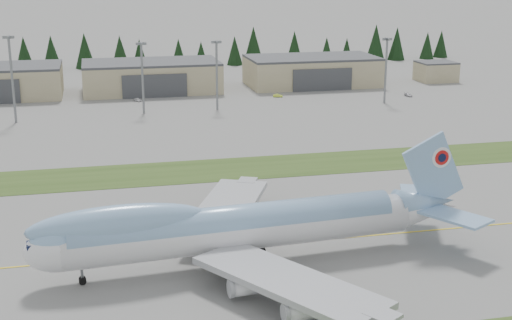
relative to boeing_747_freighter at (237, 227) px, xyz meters
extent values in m
plane|color=slate|center=(15.44, 6.52, -6.14)|extent=(7000.00, 7000.00, 0.00)
cube|color=#304A1A|center=(15.44, 51.52, -6.14)|extent=(400.00, 18.00, 0.08)
cube|color=yellow|center=(15.44, 6.52, -6.14)|extent=(400.00, 0.40, 0.02)
cylinder|color=white|center=(0.70, 0.05, -0.60)|extent=(53.75, 10.12, 6.20)
cylinder|color=#82ABD6|center=(-0.25, -0.02, 0.54)|extent=(49.91, 9.36, 5.73)
ellipsoid|color=white|center=(-25.95, -1.91, -0.60)|extent=(10.35, 6.92, 6.20)
ellipsoid|color=#82ABD6|center=(-25.95, -1.91, 0.54)|extent=(8.67, 5.85, 5.26)
ellipsoid|color=#82ABD6|center=(-17.38, -1.28, 2.36)|extent=(26.65, 7.19, 5.73)
cube|color=#0C1433|center=(-29.28, -2.16, 0.64)|extent=(2.22, 2.62, 1.24)
cone|color=white|center=(32.11, 2.37, -0.60)|extent=(11.87, 6.90, 6.08)
cone|color=#82ABD6|center=(32.11, 2.37, 0.54)|extent=(10.88, 6.29, 5.53)
cube|color=#82ABD6|center=(33.06, 2.44, 5.89)|extent=(11.57, 1.42, 13.17)
cylinder|color=white|center=(34.17, 2.90, 8.18)|extent=(3.44, 0.44, 3.44)
cylinder|color=red|center=(34.17, 3.00, 8.18)|extent=(2.49, 0.37, 2.48)
cylinder|color=#0C1433|center=(34.16, 3.09, 8.18)|extent=(1.44, 0.30, 1.43)
cube|color=#82ABD6|center=(33.59, 8.22, -0.03)|extent=(9.08, 11.85, 0.44)
cube|color=#82ABD6|center=(34.43, -3.20, -0.03)|extent=(10.12, 11.96, 0.44)
cube|color=#A0A2A7|center=(1.45, 15.89, -2.32)|extent=(19.84, 29.85, 0.95)
cube|color=#A0A2A7|center=(3.76, -15.51, -2.32)|extent=(22.93, 29.05, 0.95)
cylinder|color=white|center=(-2.65, 11.77, -4.13)|extent=(5.12, 2.74, 2.39)
cylinder|color=white|center=(1.36, 20.96, -4.13)|extent=(5.12, 2.74, 2.39)
cylinder|color=white|center=(-0.90, -12.03, -4.13)|extent=(5.12, 2.74, 2.39)
cylinder|color=white|center=(4.42, -20.53, -4.13)|extent=(5.12, 2.74, 2.39)
cylinder|color=slate|center=(-23.09, -1.70, -4.99)|extent=(0.45, 0.45, 2.29)
cylinder|color=slate|center=(-0.94, 2.80, -4.90)|extent=(0.57, 0.57, 2.48)
cylinder|color=slate|center=(-0.52, -2.91, -4.90)|extent=(0.57, 0.57, 2.48)
cylinder|color=slate|center=(3.82, 3.15, -4.90)|extent=(0.57, 0.57, 2.48)
cylinder|color=slate|center=(4.24, -2.56, -4.90)|extent=(0.57, 0.57, 2.48)
cylinder|color=black|center=(-23.06, -2.08, -5.61)|extent=(1.07, 0.41, 1.05)
cylinder|color=black|center=(-23.12, -1.32, -5.61)|extent=(1.07, 0.41, 1.05)
cylinder|color=black|center=(-0.94, 2.80, -5.56)|extent=(1.18, 0.56, 1.15)
cylinder|color=black|center=(-0.52, -2.91, -5.56)|extent=(1.18, 0.56, 1.15)
cylinder|color=black|center=(3.82, 3.15, -5.56)|extent=(1.18, 0.56, 1.15)
cylinder|color=black|center=(4.24, -2.56, -5.56)|extent=(1.18, 0.56, 1.15)
cube|color=tan|center=(0.44, 156.52, -1.14)|extent=(48.00, 26.00, 10.00)
cube|color=#3C3E42|center=(0.44, 156.52, 4.26)|extent=(48.00, 26.00, 0.80)
cube|color=#3C3E42|center=(0.44, 143.22, -2.14)|extent=(22.08, 0.60, 8.00)
cube|color=tan|center=(60.44, 156.52, -1.14)|extent=(48.00, 26.00, 10.00)
cube|color=#3C3E42|center=(60.44, 156.52, 4.26)|extent=(48.00, 26.00, 0.80)
cube|color=#3C3E42|center=(60.44, 143.22, -2.14)|extent=(22.08, 0.60, 8.00)
cube|color=tan|center=(110.44, 154.52, -2.64)|extent=(14.00, 12.00, 7.00)
cube|color=#3C3E42|center=(110.44, 154.52, 1.16)|extent=(14.00, 12.00, 0.60)
cylinder|color=slate|center=(-42.40, 112.83, 5.90)|extent=(0.70, 0.70, 24.07)
cube|color=slate|center=(-42.40, 112.83, 18.34)|extent=(3.20, 3.20, 0.80)
cylinder|color=slate|center=(-5.28, 118.12, 4.27)|extent=(0.70, 0.70, 20.81)
cube|color=slate|center=(-5.28, 118.12, 15.07)|extent=(3.20, 3.20, 0.80)
cylinder|color=slate|center=(17.76, 118.93, 4.20)|extent=(0.70, 0.70, 20.67)
cube|color=slate|center=(17.76, 118.93, 14.94)|extent=(3.20, 3.20, 0.80)
cylinder|color=slate|center=(73.31, 116.99, 4.10)|extent=(0.70, 0.70, 20.47)
cube|color=slate|center=(73.31, 116.99, 14.74)|extent=(3.20, 3.20, 0.80)
imported|color=silver|center=(-5.83, 137.97, -6.14)|extent=(2.64, 3.45, 1.10)
imported|color=#C9E439|center=(41.68, 134.85, -6.14)|extent=(3.50, 2.12, 1.09)
imported|color=silver|center=(86.00, 126.09, -6.14)|extent=(1.95, 3.98, 1.11)
cone|color=black|center=(-47.75, 217.05, 1.23)|extent=(8.25, 8.25, 14.74)
cone|color=black|center=(-36.85, 221.05, 1.16)|extent=(8.17, 8.17, 14.60)
cone|color=black|center=(-22.79, 220.67, 1.57)|extent=(8.63, 8.63, 15.41)
cone|color=black|center=(-7.82, 218.37, 0.99)|extent=(7.98, 7.98, 14.25)
cone|color=black|center=(0.85, 221.76, -0.06)|extent=(6.80, 6.80, 12.15)
cone|color=black|center=(18.21, 221.84, -0.21)|extent=(6.64, 6.64, 11.86)
cone|color=black|center=(27.96, 218.80, -0.73)|extent=(6.06, 6.06, 10.81)
cone|color=black|center=(42.93, 216.80, 0.34)|extent=(7.25, 7.25, 12.95)
cone|color=black|center=(52.05, 218.85, 2.32)|extent=(9.47, 9.47, 16.90)
cone|color=black|center=(72.22, 221.60, 0.95)|extent=(7.94, 7.94, 14.18)
cone|color=black|center=(86.01, 215.68, -0.31)|extent=(6.52, 6.52, 11.65)
cone|color=black|center=(97.64, 220.63, -0.89)|extent=(5.88, 5.88, 10.50)
cone|color=black|center=(110.24, 215.96, 2.36)|extent=(9.52, 9.52, 16.99)
cone|color=black|center=(121.31, 216.97, 1.55)|extent=(8.61, 8.61, 15.38)
cone|color=black|center=(137.20, 217.39, 0.24)|extent=(7.14, 7.14, 12.75)
cone|color=black|center=(146.38, 221.24, 0.36)|extent=(7.27, 7.27, 12.99)
camera|label=1|loc=(-19.80, -99.06, 38.53)|focal=50.00mm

